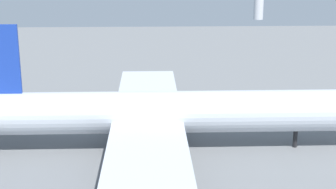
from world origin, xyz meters
The scene contains 2 objects.
ground_plane centered at (0.00, 0.00, 0.00)m, with size 283.85×283.85×0.00m, color slate.
cargo_airplane centered at (-0.29, 0.00, 6.13)m, with size 70.96×63.53×20.29m.
Camera 1 is at (-2.85, -76.40, 30.52)m, focal length 54.00 mm.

